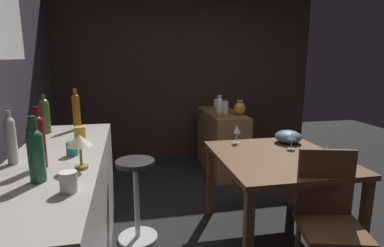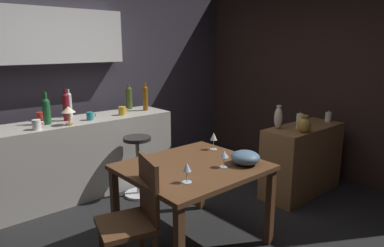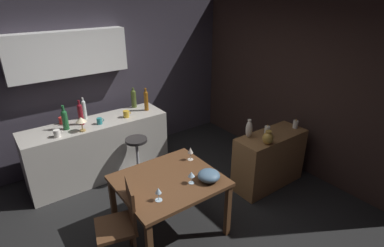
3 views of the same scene
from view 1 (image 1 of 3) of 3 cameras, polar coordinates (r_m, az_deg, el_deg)
The scene contains 24 objects.
ground_plane at distance 2.95m, azimuth 10.90°, elevation -19.98°, with size 9.00×9.00×0.00m, color black.
wall_side_right at distance 4.91m, azimuth -3.27°, elevation 9.03°, with size 0.10×4.40×2.60m, color #33231E.
dining_table at distance 2.77m, azimuth 15.19°, elevation -7.36°, with size 1.13×1.00×0.74m.
kitchen_counter at distance 2.43m, azimuth -22.61°, elevation -15.88°, with size 2.10×0.60×0.90m, color #B2ADA3.
sideboard_cabinet at distance 4.37m, azimuth 5.38°, elevation -3.20°, with size 1.10×0.44×0.82m, color olive.
chair_near_window at distance 2.37m, azimuth 23.47°, elevation -15.09°, with size 0.49×0.49×0.94m.
bar_stool at distance 2.77m, azimuth -10.00°, elevation -13.19°, with size 0.34×0.34×0.72m.
wine_glass_left at distance 3.03m, azimuth 8.04°, elevation -1.19°, with size 0.07×0.07×0.17m.
wine_glass_right at distance 2.95m, azimuth 17.61°, elevation -2.33°, with size 0.08×0.08×0.14m.
wine_glass_center at distance 2.61m, azimuth 23.23°, elevation -4.53°, with size 0.07×0.07×0.15m.
fruit_bowl at distance 3.16m, azimuth 17.01°, elevation -2.29°, with size 0.25×0.25×0.12m, color slate.
wine_bottle_green at distance 1.84m, azimuth -26.39°, elevation -4.75°, with size 0.08×0.08×0.35m.
wine_bottle_ruby at distance 2.06m, azimuth -25.96°, elevation -2.61°, with size 0.07×0.07×0.37m.
wine_bottle_amber at distance 3.04m, azimuth -20.20°, elevation 2.32°, with size 0.07×0.07×0.37m.
wine_bottle_clear at distance 2.22m, azimuth -29.92°, elevation -2.38°, with size 0.06×0.06×0.33m.
wine_bottle_olive at distance 2.99m, azimuth -25.09°, elevation 1.51°, with size 0.08×0.08×0.33m.
cup_mustard at distance 2.67m, azimuth -19.61°, elevation -1.65°, with size 0.12×0.09×0.11m.
cup_white at distance 1.67m, azimuth -21.42°, elevation -9.78°, with size 0.12×0.09×0.10m.
cup_teal at distance 2.26m, azimuth -20.85°, elevation -4.28°, with size 0.11×0.08×0.09m.
counter_lamp at distance 1.95m, azimuth -19.63°, elevation -3.32°, with size 0.15×0.15×0.21m.
pillar_candle_tall at distance 4.16m, azimuth 6.07°, elevation 2.93°, with size 0.08×0.08×0.19m.
pillar_candle_short at distance 4.72m, azimuth 4.42°, elevation 3.75°, with size 0.07×0.07×0.14m.
vase_ceramic_ivory at distance 3.91m, azimuth 4.99°, elevation 3.05°, with size 0.09×0.09×0.27m.
vase_brass at distance 4.06m, azimuth 8.64°, elevation 2.76°, with size 0.15×0.15×0.19m.
Camera 1 is at (-2.30, 1.00, 1.55)m, focal length 29.49 mm.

